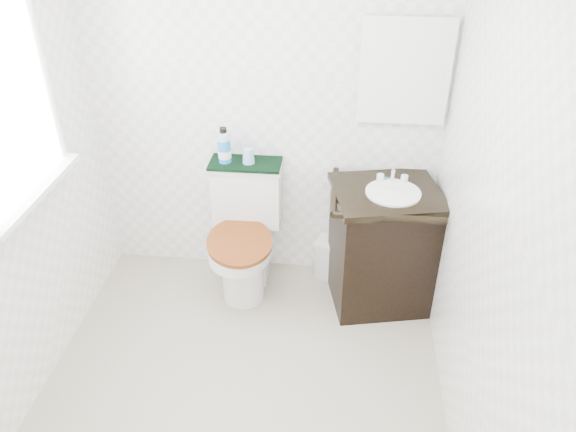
% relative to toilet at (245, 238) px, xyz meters
% --- Properties ---
extents(floor, '(2.40, 2.40, 0.00)m').
position_rel_toilet_xyz_m(floor, '(0.12, -0.96, -0.37)').
color(floor, '#B7AF94').
rests_on(floor, ground).
extents(wall_back, '(2.40, 0.00, 2.40)m').
position_rel_toilet_xyz_m(wall_back, '(0.12, 0.24, 0.83)').
color(wall_back, white).
rests_on(wall_back, ground).
extents(wall_right, '(0.00, 2.40, 2.40)m').
position_rel_toilet_xyz_m(wall_right, '(1.22, -0.96, 0.83)').
color(wall_right, white).
rests_on(wall_right, ground).
extents(window, '(0.02, 0.70, 0.90)m').
position_rel_toilet_xyz_m(window, '(-0.95, -0.71, 1.18)').
color(window, white).
rests_on(window, wall_left).
extents(mirror, '(0.50, 0.02, 0.60)m').
position_rel_toilet_xyz_m(mirror, '(0.93, 0.21, 1.08)').
color(mirror, silver).
rests_on(mirror, wall_back).
extents(toilet, '(0.49, 0.67, 0.85)m').
position_rel_toilet_xyz_m(toilet, '(0.00, 0.00, 0.00)').
color(toilet, white).
rests_on(toilet, floor).
extents(vanity, '(0.73, 0.66, 0.92)m').
position_rel_toilet_xyz_m(vanity, '(0.88, -0.06, 0.06)').
color(vanity, black).
rests_on(vanity, floor).
extents(trash_bin, '(0.24, 0.22, 0.30)m').
position_rel_toilet_xyz_m(trash_bin, '(0.57, 0.14, -0.22)').
color(trash_bin, silver).
rests_on(trash_bin, floor).
extents(towel, '(0.45, 0.22, 0.02)m').
position_rel_toilet_xyz_m(towel, '(-0.00, 0.13, 0.49)').
color(towel, black).
rests_on(towel, toilet).
extents(mouthwash_bottle, '(0.08, 0.08, 0.23)m').
position_rel_toilet_xyz_m(mouthwash_bottle, '(-0.13, 0.12, 0.60)').
color(mouthwash_bottle, '#1A7FDE').
rests_on(mouthwash_bottle, towel).
extents(cup, '(0.08, 0.08, 0.10)m').
position_rel_toilet_xyz_m(cup, '(0.02, 0.12, 0.55)').
color(cup, '#80B3D2').
rests_on(cup, towel).
extents(soap_bar, '(0.07, 0.04, 0.02)m').
position_rel_toilet_xyz_m(soap_bar, '(0.87, 0.07, 0.46)').
color(soap_bar, '#197B6E').
rests_on(soap_bar, vanity).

